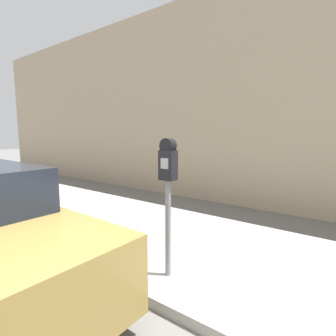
{
  "coord_description": "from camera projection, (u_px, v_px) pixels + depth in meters",
  "views": [
    {
      "loc": [
        1.91,
        -1.07,
        1.79
      ],
      "look_at": [
        0.17,
        1.26,
        1.4
      ],
      "focal_mm": 28.0,
      "sensor_mm": 36.0,
      "label": 1
    }
  ],
  "objects": [
    {
      "name": "fire_hydrant",
      "position": [
        49.0,
        208.0,
        4.35
      ],
      "size": [
        0.21,
        0.21,
        0.85
      ],
      "color": "red",
      "rests_on": "sidewalk"
    },
    {
      "name": "building_facade",
      "position": [
        264.0,
        96.0,
        5.97
      ],
      "size": [
        24.0,
        0.3,
        5.27
      ],
      "color": "tan",
      "rests_on": "ground_plane"
    },
    {
      "name": "parking_meter",
      "position": [
        168.0,
        182.0,
        2.96
      ],
      "size": [
        0.19,
        0.13,
        1.61
      ],
      "color": "slate",
      "rests_on": "sidewalk"
    },
    {
      "name": "sidewalk",
      "position": [
        196.0,
        248.0,
        3.96
      ],
      "size": [
        24.0,
        2.8,
        0.12
      ],
      "color": "#9E9B96",
      "rests_on": "ground_plane"
    }
  ]
}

